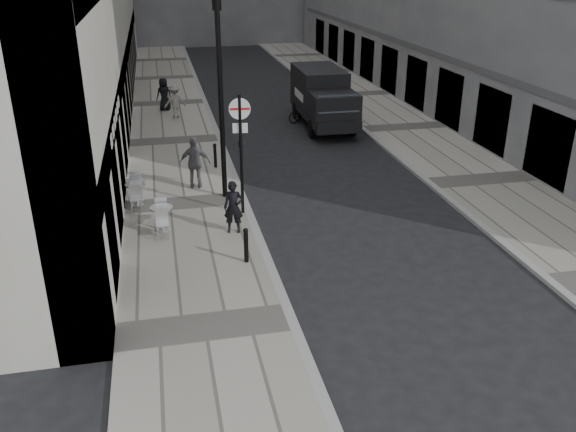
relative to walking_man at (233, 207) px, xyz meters
name	(u,v)px	position (x,y,z in m)	size (l,w,h in m)	color
ground	(320,395)	(0.67, -7.65, -0.93)	(120.00, 120.00, 0.00)	black
sidewalk	(175,141)	(-1.33, 10.35, -0.87)	(4.00, 60.00, 0.12)	#A09A91
far_sidewalk	(403,128)	(9.67, 10.35, -0.87)	(4.00, 60.00, 0.12)	#A09A91
walking_man	(233,207)	(0.00, 0.00, 0.00)	(0.59, 0.39, 1.62)	black
sign_post	(241,139)	(0.47, 1.43, 1.68)	(0.67, 0.14, 3.89)	black
lamppost	(221,92)	(0.07, 3.02, 2.84)	(0.29, 0.29, 6.56)	black
bollard_near	(246,246)	(0.07, -2.01, -0.34)	(0.13, 0.13, 0.94)	black
bollard_far	(215,156)	(0.07, 6.19, -0.35)	(0.12, 0.12, 0.91)	black
panel_van	(322,95)	(5.94, 11.76, 0.61)	(2.27, 5.84, 2.72)	black
cyclist	(304,107)	(5.24, 12.70, -0.16)	(1.93, 1.23, 1.97)	black
pedestrian_a	(195,163)	(-0.84, 4.07, 0.13)	(1.10, 0.46, 1.88)	slate
pedestrian_b	(175,101)	(-1.11, 14.44, 0.04)	(1.10, 0.63, 1.70)	gray
pedestrian_c	(164,94)	(-1.61, 16.26, 0.05)	(0.84, 0.55, 1.72)	black
cafe_table_near	(162,216)	(-2.13, 0.61, -0.36)	(0.69, 1.56, 0.89)	silver
cafe_table_mid	(136,188)	(-2.93, 3.24, -0.37)	(0.68, 1.53, 0.87)	silver
cafe_table_far	(136,193)	(-2.93, 2.82, -0.36)	(0.69, 1.56, 0.89)	#AAAAAC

